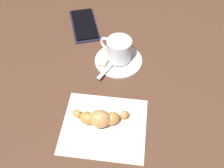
# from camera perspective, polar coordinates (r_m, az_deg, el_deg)

# --- Properties ---
(ground_plane) EXTENTS (1.80, 1.80, 0.00)m
(ground_plane) POSITION_cam_1_polar(r_m,az_deg,el_deg) (0.67, 1.42, -0.84)
(ground_plane) COLOR #4D3022
(saucer) EXTENTS (0.12, 0.12, 0.01)m
(saucer) POSITION_cam_1_polar(r_m,az_deg,el_deg) (0.73, 1.32, 4.88)
(saucer) COLOR silver
(saucer) RESTS_ON ground
(espresso_cup) EXTENTS (0.06, 0.08, 0.06)m
(espresso_cup) POSITION_cam_1_polar(r_m,az_deg,el_deg) (0.71, 1.32, 7.00)
(espresso_cup) COLOR silver
(espresso_cup) RESTS_ON saucer
(teaspoon) EXTENTS (0.14, 0.07, 0.01)m
(teaspoon) POSITION_cam_1_polar(r_m,az_deg,el_deg) (0.73, 1.46, 5.83)
(teaspoon) COLOR silver
(teaspoon) RESTS_ON saucer
(sugar_packet) EXTENTS (0.07, 0.02, 0.01)m
(sugar_packet) POSITION_cam_1_polar(r_m,az_deg,el_deg) (0.73, -1.43, 5.54)
(sugar_packet) COLOR beige
(sugar_packet) RESTS_ON saucer
(napkin) EXTENTS (0.16, 0.18, 0.00)m
(napkin) POSITION_cam_1_polar(r_m,az_deg,el_deg) (0.61, -1.59, -8.42)
(napkin) COLOR silver
(napkin) RESTS_ON ground
(croissant) EXTENTS (0.06, 0.13, 0.04)m
(croissant) POSITION_cam_1_polar(r_m,az_deg,el_deg) (0.60, -2.43, -6.90)
(croissant) COLOR tan
(croissant) RESTS_ON napkin
(cell_phone) EXTENTS (0.16, 0.12, 0.01)m
(cell_phone) POSITION_cam_1_polar(r_m,az_deg,el_deg) (0.84, -5.61, 11.80)
(cell_phone) COLOR #1E1B2D
(cell_phone) RESTS_ON ground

